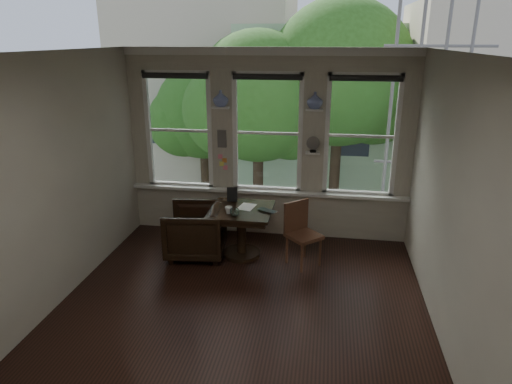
% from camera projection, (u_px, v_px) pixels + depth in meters
% --- Properties ---
extents(ground, '(4.50, 4.50, 0.00)m').
position_uv_depth(ground, '(242.00, 304.00, 5.66)').
color(ground, black).
rests_on(ground, ground).
extents(ceiling, '(4.50, 4.50, 0.00)m').
position_uv_depth(ceiling, '(240.00, 51.00, 4.69)').
color(ceiling, silver).
rests_on(ceiling, ground).
extents(wall_back, '(4.50, 0.00, 4.50)m').
position_uv_depth(wall_back, '(268.00, 145.00, 7.28)').
color(wall_back, beige).
rests_on(wall_back, ground).
extents(wall_front, '(4.50, 0.00, 4.50)m').
position_uv_depth(wall_front, '(179.00, 294.00, 3.07)').
color(wall_front, beige).
rests_on(wall_front, ground).
extents(wall_left, '(0.00, 4.50, 4.50)m').
position_uv_depth(wall_left, '(58.00, 180.00, 5.51)').
color(wall_left, beige).
rests_on(wall_left, ground).
extents(wall_right, '(0.00, 4.50, 4.50)m').
position_uv_depth(wall_right, '(449.00, 200.00, 4.84)').
color(wall_right, beige).
rests_on(wall_right, ground).
extents(window_left, '(1.10, 0.12, 1.90)m').
position_uv_depth(window_left, '(180.00, 130.00, 7.43)').
color(window_left, white).
rests_on(window_left, ground).
extents(window_center, '(1.10, 0.12, 1.90)m').
position_uv_depth(window_center, '(268.00, 133.00, 7.21)').
color(window_center, white).
rests_on(window_center, ground).
extents(window_right, '(1.10, 0.12, 1.90)m').
position_uv_depth(window_right, '(361.00, 136.00, 7.00)').
color(window_right, white).
rests_on(window_right, ground).
extents(shelf_left, '(0.26, 0.16, 0.03)m').
position_uv_depth(shelf_left, '(221.00, 107.00, 7.10)').
color(shelf_left, white).
rests_on(shelf_left, ground).
extents(shelf_right, '(0.26, 0.16, 0.03)m').
position_uv_depth(shelf_right, '(315.00, 110.00, 6.88)').
color(shelf_right, white).
rests_on(shelf_right, ground).
extents(intercom, '(0.14, 0.06, 0.28)m').
position_uv_depth(intercom, '(222.00, 139.00, 7.29)').
color(intercom, '#59544F').
rests_on(intercom, ground).
extents(sticky_notes, '(0.16, 0.01, 0.24)m').
position_uv_depth(sticky_notes, '(223.00, 160.00, 7.40)').
color(sticky_notes, pink).
rests_on(sticky_notes, ground).
extents(desk_fan, '(0.20, 0.20, 0.24)m').
position_uv_depth(desk_fan, '(313.00, 147.00, 7.05)').
color(desk_fan, '#59544F').
rests_on(desk_fan, ground).
extents(vase_left, '(0.24, 0.24, 0.25)m').
position_uv_depth(vase_left, '(221.00, 98.00, 7.05)').
color(vase_left, silver).
rests_on(vase_left, shelf_left).
extents(vase_right, '(0.24, 0.24, 0.25)m').
position_uv_depth(vase_right, '(315.00, 100.00, 6.84)').
color(vase_right, silver).
rests_on(vase_right, shelf_right).
extents(table, '(0.90, 0.90, 0.75)m').
position_uv_depth(table, '(242.00, 232.00, 6.80)').
color(table, black).
rests_on(table, ground).
extents(armchair_left, '(0.95, 0.92, 0.78)m').
position_uv_depth(armchair_left, '(195.00, 231.00, 6.81)').
color(armchair_left, black).
rests_on(armchair_left, ground).
extents(cushion_red, '(0.45, 0.45, 0.06)m').
position_uv_depth(cushion_red, '(195.00, 227.00, 6.79)').
color(cushion_red, maroon).
rests_on(cushion_red, armchair_left).
extents(side_chair_right, '(0.59, 0.59, 0.92)m').
position_uv_depth(side_chair_right, '(304.00, 235.00, 6.50)').
color(side_chair_right, '#412217').
rests_on(side_chair_right, ground).
extents(laptop, '(0.35, 0.31, 0.02)m').
position_uv_depth(laptop, '(265.00, 212.00, 6.54)').
color(laptop, black).
rests_on(laptop, table).
extents(mug, '(0.12, 0.12, 0.10)m').
position_uv_depth(mug, '(229.00, 210.00, 6.50)').
color(mug, white).
rests_on(mug, table).
extents(drinking_glass, '(0.14, 0.14, 0.10)m').
position_uv_depth(drinking_glass, '(235.00, 212.00, 6.41)').
color(drinking_glass, white).
rests_on(drinking_glass, table).
extents(tablet, '(0.17, 0.10, 0.22)m').
position_uv_depth(tablet, '(232.00, 194.00, 6.96)').
color(tablet, black).
rests_on(tablet, table).
extents(papers, '(0.27, 0.34, 0.00)m').
position_uv_depth(papers, '(247.00, 207.00, 6.76)').
color(papers, silver).
rests_on(papers, table).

